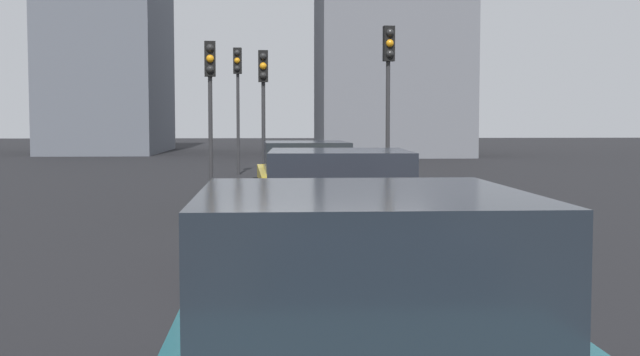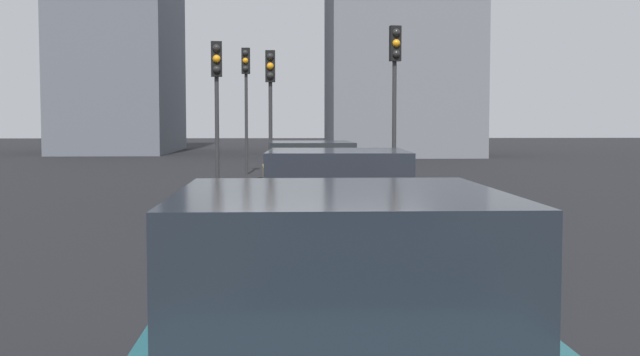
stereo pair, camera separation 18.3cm
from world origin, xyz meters
name	(u,v)px [view 2 (the right image)]	position (x,y,z in m)	size (l,w,h in m)	color
ground_plane	(324,298)	(0.00, 0.00, -0.10)	(160.00, 160.00, 0.20)	black
car_yellow_lead	(310,178)	(7.89, -0.11, 0.72)	(4.69, 2.22, 1.48)	gold
car_maroon_second	(337,216)	(0.80, -0.20, 0.75)	(4.31, 2.22, 1.55)	#510F16
car_teal_third	(337,336)	(-4.87, 0.18, 0.75)	(4.37, 2.12, 1.55)	#19606B
traffic_light_near_left	(217,84)	(12.33, 2.13, 2.83)	(0.32, 0.30, 3.93)	#2D2D30
traffic_light_near_right	(246,84)	(20.03, 1.70, 3.17)	(0.32, 0.30, 4.43)	#2D2D30
traffic_light_far_left	(270,89)	(14.71, 0.78, 2.81)	(0.32, 0.28, 3.90)	#2D2D30
traffic_light_far_right	(395,74)	(12.17, -2.46, 3.10)	(0.32, 0.30, 4.33)	#2D2D30
building_facade_left	(400,71)	(36.25, -6.00, 4.59)	(8.83, 7.75, 9.18)	slate
building_facade_center	(121,18)	(41.52, 10.00, 7.98)	(12.50, 6.19, 15.95)	slate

